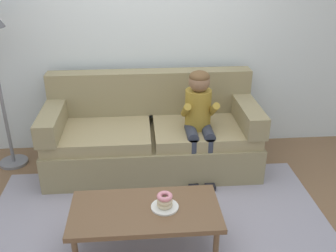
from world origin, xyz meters
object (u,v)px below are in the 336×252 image
at_px(coffee_table, 145,213).
at_px(donut, 165,204).
at_px(person_child, 199,115).
at_px(toy_controller, 94,214).
at_px(couch, 152,136).

height_order(coffee_table, donut, donut).
bearing_deg(person_child, toy_controller, -147.61).
height_order(couch, person_child, person_child).
distance_m(couch, donut, 1.29).
xyz_separation_m(donut, toy_controller, (-0.60, 0.43, -0.39)).
bearing_deg(donut, toy_controller, 144.15).
bearing_deg(coffee_table, donut, 2.65).
distance_m(person_child, donut, 1.18).
distance_m(coffee_table, toy_controller, 0.70).
bearing_deg(couch, toy_controller, -122.88).
relative_size(couch, coffee_table, 1.92).
relative_size(coffee_table, toy_controller, 5.02).
bearing_deg(coffee_table, person_child, 62.28).
distance_m(donut, toy_controller, 0.83).
distance_m(coffee_table, person_child, 1.26).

